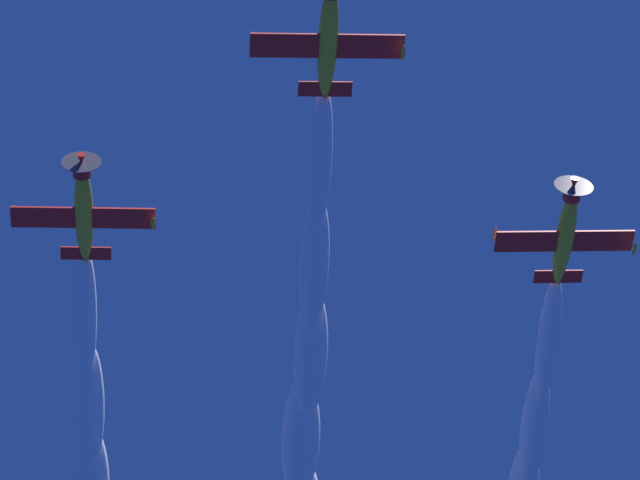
% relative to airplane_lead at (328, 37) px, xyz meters
% --- Properties ---
extents(airplane_lead, '(7.29, 6.79, 2.72)m').
position_rel_airplane_lead_xyz_m(airplane_lead, '(0.00, 0.00, 0.00)').
color(airplane_lead, gold).
extents(airplane_left_wingman, '(7.28, 6.78, 2.81)m').
position_rel_airplane_lead_xyz_m(airplane_left_wingman, '(-17.98, -1.74, 1.62)').
color(airplane_left_wingman, gold).
extents(airplane_right_wingman, '(7.31, 6.83, 2.94)m').
position_rel_airplane_lead_xyz_m(airplane_right_wingman, '(4.40, -16.52, 1.26)').
color(airplane_right_wingman, gold).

